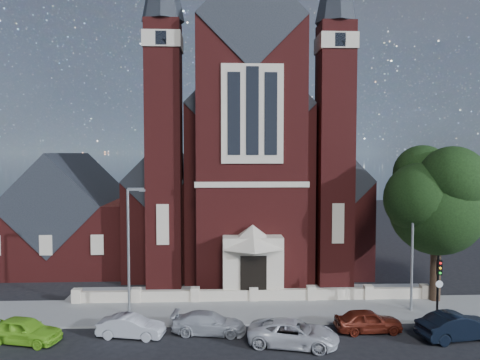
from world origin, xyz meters
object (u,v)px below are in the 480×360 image
at_px(car_lime_van, 24,330).
at_px(car_white_suv, 293,333).
at_px(street_tree, 441,202).
at_px(church, 242,173).
at_px(car_navy, 458,326).
at_px(parish_hall, 70,221).
at_px(street_lamp_left, 130,244).
at_px(car_silver_b, 209,323).
at_px(street_lamp_right, 414,241).
at_px(car_silver_a, 131,326).
at_px(car_dark_red, 368,321).
at_px(traffic_signal, 438,279).

height_order(car_lime_van, car_white_suv, car_lime_van).
bearing_deg(street_tree, church, 126.17).
bearing_deg(car_navy, parish_hall, 44.30).
height_order(street_lamp_left, car_white_suv, street_lamp_left).
relative_size(parish_hall, car_silver_b, 2.91).
distance_m(street_lamp_right, car_silver_a, 18.10).
bearing_deg(parish_hall, street_lamp_left, -59.98).
xyz_separation_m(church, car_silver_b, (-2.92, -22.01, -7.58)).
relative_size(car_white_suv, car_navy, 1.08).
xyz_separation_m(parish_hall, street_lamp_right, (26.09, -14.00, 0.59)).
xyz_separation_m(street_lamp_left, street_lamp_right, (18.00, 0.00, 0.00)).
distance_m(church, car_navy, 26.82).
relative_size(car_silver_a, car_dark_red, 0.97).
relative_size(car_lime_van, car_navy, 0.91).
relative_size(parish_hall, street_tree, 1.14).
bearing_deg(street_lamp_left, traffic_signal, -4.76).
xyz_separation_m(parish_hall, street_tree, (28.60, -12.29, 2.95)).
height_order(car_silver_a, car_dark_red, car_dark_red).
bearing_deg(car_silver_b, car_lime_van, 102.67).
height_order(traffic_signal, car_navy, traffic_signal).
bearing_deg(car_dark_red, car_lime_van, 89.87).
bearing_deg(car_navy, traffic_signal, -16.05).
bearing_deg(car_dark_red, church, 13.27).
bearing_deg(street_lamp_left, car_navy, -13.47).
height_order(street_tree, car_lime_van, street_tree).
relative_size(street_tree, car_silver_a, 2.90).
bearing_deg(street_lamp_right, street_lamp_left, 180.00).
height_order(street_lamp_right, traffic_signal, street_lamp_right).
bearing_deg(car_white_suv, street_lamp_left, 76.78).
bearing_deg(car_silver_a, street_tree, -65.78).
bearing_deg(car_lime_van, car_dark_red, -73.52).
relative_size(street_lamp_right, car_lime_van, 1.99).
bearing_deg(car_silver_b, church, 0.20).
height_order(church, street_lamp_left, church).
height_order(church, car_silver_b, church).
bearing_deg(car_dark_red, car_white_suv, 108.22).
bearing_deg(parish_hall, car_silver_b, -52.53).
distance_m(church, car_lime_van, 27.29).
bearing_deg(car_white_suv, car_navy, -73.20).
height_order(car_silver_a, car_white_suv, car_white_suv).
relative_size(street_tree, car_navy, 2.40).
relative_size(street_tree, car_lime_van, 2.63).
height_order(street_lamp_left, car_silver_a, street_lamp_left).
bearing_deg(car_silver_b, street_lamp_left, 66.20).
bearing_deg(car_lime_van, street_tree, -63.23).
bearing_deg(church, street_lamp_left, -112.66).
distance_m(church, traffic_signal, 23.94).
bearing_deg(traffic_signal, parish_hall, 150.02).
distance_m(church, parish_hall, 17.26).
relative_size(street_tree, street_lamp_right, 1.32).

